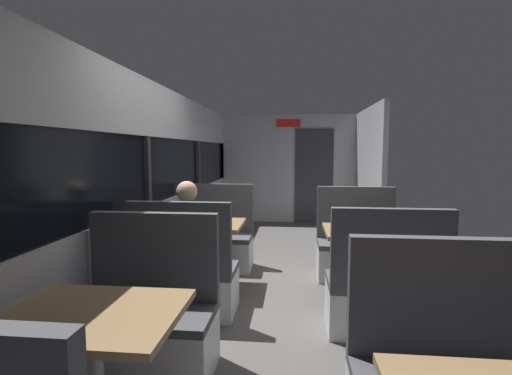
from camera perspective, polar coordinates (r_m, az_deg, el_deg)
ground_plane at (r=4.11m, az=3.88°, el=-16.60°), size 3.30×9.20×0.02m
carriage_window_panel_left at (r=4.13m, az=-16.55°, el=-0.65°), size 0.09×8.48×2.30m
carriage_end_bulkhead at (r=8.00m, az=5.38°, el=2.77°), size 2.90×0.11×2.30m
carriage_aisle_panel_right at (r=6.94m, az=16.87°, el=2.19°), size 0.08×2.40×2.30m
dining_table_near_window at (r=2.19m, az=-23.91°, el=-19.43°), size 0.90×0.70×0.74m
bench_near_window_facing_entry at (r=2.89m, az=-16.34°, el=-19.58°), size 0.95×0.50×1.10m
dining_table_mid_window at (r=4.25m, az=-8.19°, el=-6.71°), size 0.90×0.70×0.74m
bench_mid_window_facing_end at (r=3.69m, az=-10.82°, el=-13.75°), size 0.95×0.50×1.10m
bench_mid_window_facing_entry at (r=4.98m, az=-6.18°, el=-8.49°), size 0.95×0.50×1.10m
dining_table_rear_aisle at (r=4.01m, az=16.97°, el=-7.66°), size 0.90×0.70×0.74m
bench_rear_aisle_facing_end at (r=3.44m, az=19.13°, el=-15.39°), size 0.95×0.50×1.10m
bench_rear_aisle_facing_entry at (r=4.75m, az=15.22°, el=-9.38°), size 0.95×0.50×1.10m
seated_passenger at (r=3.69m, az=-10.56°, el=-10.32°), size 0.47×0.55×1.26m
coffee_cup_secondary at (r=4.19m, az=-7.93°, el=-4.84°), size 0.07×0.07×0.09m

